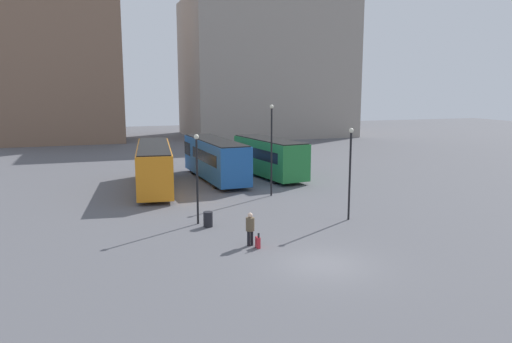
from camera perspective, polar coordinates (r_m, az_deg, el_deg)
ground_plane at (r=22.47m, az=7.77°, el=-10.44°), size 160.00×160.00×0.00m
building_block_left at (r=75.63m, az=-21.99°, el=13.58°), size 17.00×11.93×27.35m
building_block_right at (r=79.90m, az=1.06°, el=11.67°), size 24.62×17.07×20.79m
bus_0 at (r=38.62m, az=-11.56°, el=0.74°), size 3.78×11.90×3.32m
bus_1 at (r=41.49m, az=-4.72°, el=1.55°), size 3.12×10.97×3.37m
bus_2 at (r=42.67m, az=1.49°, el=1.74°), size 3.81×9.40×3.29m
traveler at (r=24.43m, az=-0.67°, el=-6.26°), size 0.43×0.43×1.66m
suitcase at (r=24.29m, az=0.21°, el=-8.10°), size 0.18×0.35×0.78m
lamp_post_0 at (r=28.00m, az=-6.76°, el=0.05°), size 0.28×0.28×5.10m
lamp_post_1 at (r=35.01m, az=1.79°, el=3.22°), size 0.28×0.28×6.45m
lamp_post_2 at (r=29.17m, az=10.70°, el=0.62°), size 0.28×0.28×5.37m
trash_bin at (r=27.90m, az=-5.50°, el=-5.45°), size 0.52×0.52×0.85m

